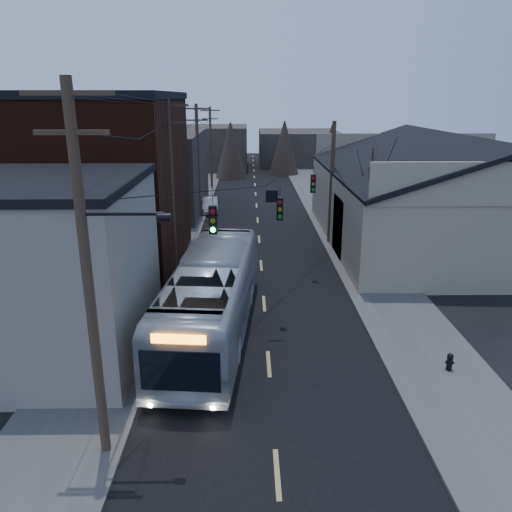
{
  "coord_description": "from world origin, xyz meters",
  "views": [
    {
      "loc": [
        -0.76,
        -9.35,
        10.01
      ],
      "look_at": [
        -0.43,
        12.59,
        3.0
      ],
      "focal_mm": 35.0,
      "sensor_mm": 36.0,
      "label": 1
    }
  ],
  "objects": [
    {
      "name": "building_brick",
      "position": [
        -10.0,
        20.0,
        5.0
      ],
      "size": [
        10.0,
        12.0,
        10.0
      ],
      "primitive_type": "cube",
      "color": "black",
      "rests_on": "ground"
    },
    {
      "name": "sidewalk_right",
      "position": [
        6.5,
        30.0,
        0.06
      ],
      "size": [
        4.0,
        110.0,
        0.12
      ],
      "primitive_type": "cube",
      "color": "#474744",
      "rests_on": "ground"
    },
    {
      "name": "bus",
      "position": [
        -2.37,
        10.66,
        1.76
      ],
      "size": [
        4.08,
        12.88,
        3.53
      ],
      "primitive_type": "imported",
      "rotation": [
        0.0,
        0.0,
        3.05
      ],
      "color": "#ABB2B8",
      "rests_on": "ground"
    },
    {
      "name": "building_clapboard",
      "position": [
        -9.0,
        9.0,
        3.5
      ],
      "size": [
        8.0,
        8.0,
        7.0
      ],
      "primitive_type": "cube",
      "color": "gray",
      "rests_on": "ground"
    },
    {
      "name": "warehouse",
      "position": [
        13.0,
        25.0,
        2.7
      ],
      "size": [
        16.16,
        20.6,
        7.73
      ],
      "color": "gray",
      "rests_on": "ground"
    },
    {
      "name": "utility_lines",
      "position": [
        -3.11,
        24.14,
        4.95
      ],
      "size": [
        11.24,
        45.28,
        10.5
      ],
      "color": "#382B1E",
      "rests_on": "ground"
    },
    {
      "name": "building_far_left",
      "position": [
        -6.0,
        65.0,
        3.0
      ],
      "size": [
        10.0,
        12.0,
        6.0
      ],
      "primitive_type": "cube",
      "color": "#2F2A25",
      "rests_on": "ground"
    },
    {
      "name": "parked_car",
      "position": [
        -4.3,
        35.18,
        0.67
      ],
      "size": [
        1.75,
        4.15,
        1.33
      ],
      "primitive_type": "imported",
      "rotation": [
        0.0,
        0.0,
        0.08
      ],
      "color": "#9DA0A4",
      "rests_on": "ground"
    },
    {
      "name": "building_left_far",
      "position": [
        -9.5,
        36.0,
        3.5
      ],
      "size": [
        9.0,
        14.0,
        7.0
      ],
      "primitive_type": "cube",
      "color": "#2F2A25",
      "rests_on": "ground"
    },
    {
      "name": "road_surface",
      "position": [
        0.0,
        30.0,
        0.01
      ],
      "size": [
        9.0,
        110.0,
        0.02
      ],
      "primitive_type": "cube",
      "color": "black",
      "rests_on": "ground"
    },
    {
      "name": "bare_tree",
      "position": [
        6.5,
        20.0,
        3.6
      ],
      "size": [
        0.4,
        0.4,
        7.2
      ],
      "primitive_type": "cone",
      "color": "black",
      "rests_on": "ground"
    },
    {
      "name": "sidewalk_left",
      "position": [
        -6.5,
        30.0,
        0.06
      ],
      "size": [
        4.0,
        110.0,
        0.12
      ],
      "primitive_type": "cube",
      "color": "#474744",
      "rests_on": "ground"
    },
    {
      "name": "building_far_right",
      "position": [
        7.0,
        70.0,
        2.5
      ],
      "size": [
        12.0,
        14.0,
        5.0
      ],
      "primitive_type": "cube",
      "color": "#2F2A25",
      "rests_on": "ground"
    },
    {
      "name": "fire_hydrant",
      "position": [
        6.82,
        7.27,
        0.49
      ],
      "size": [
        0.34,
        0.24,
        0.69
      ],
      "rotation": [
        0.0,
        0.0,
        -0.28
      ],
      "color": "black",
      "rests_on": "sidewalk_right"
    }
  ]
}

